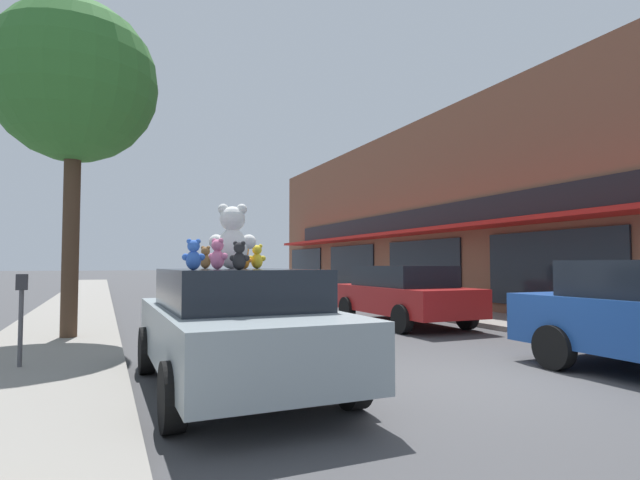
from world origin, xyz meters
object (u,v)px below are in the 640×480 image
(parking_meter, at_px, (21,307))
(parked_car_far_center, at_px, (403,293))
(plush_art_car, at_px, (236,325))
(teddy_bear_yellow, at_px, (257,257))
(teddy_bear_brown, at_px, (206,258))
(teddy_bear_blue, at_px, (193,255))
(teddy_bear_giant, at_px, (232,238))
(street_tree, at_px, (75,84))
(teddy_bear_orange, at_px, (245,259))
(teddy_bear_black, at_px, (239,256))
(teddy_bear_pink, at_px, (218,254))

(parking_meter, bearing_deg, parked_car_far_center, 19.20)
(plush_art_car, height_order, teddy_bear_yellow, teddy_bear_yellow)
(teddy_bear_brown, relative_size, teddy_bear_blue, 1.00)
(teddy_bear_giant, height_order, street_tree, street_tree)
(teddy_bear_orange, relative_size, parked_car_far_center, 0.06)
(teddy_bear_black, xyz_separation_m, parking_meter, (-2.30, 2.98, -0.68))
(teddy_bear_giant, distance_m, parking_meter, 3.14)
(teddy_bear_black, distance_m, parking_meter, 3.83)
(teddy_bear_orange, height_order, street_tree, street_tree)
(teddy_bear_black, bearing_deg, parking_meter, -15.08)
(plush_art_car, distance_m, teddy_bear_blue, 1.37)
(teddy_bear_yellow, height_order, teddy_bear_orange, teddy_bear_yellow)
(street_tree, bearing_deg, teddy_bear_blue, -75.57)
(teddy_bear_brown, xyz_separation_m, street_tree, (-1.92, 3.71, 3.49))
(teddy_bear_blue, height_order, teddy_bear_pink, teddy_bear_pink)
(teddy_bear_pink, distance_m, street_tree, 6.25)
(street_tree, bearing_deg, parked_car_far_center, -0.65)
(teddy_bear_giant, bearing_deg, plush_art_car, 105.09)
(teddy_bear_giant, xyz_separation_m, teddy_bear_yellow, (0.39, 0.20, -0.25))
(teddy_bear_black, distance_m, teddy_bear_pink, 0.98)
(teddy_bear_giant, distance_m, teddy_bear_yellow, 0.51)
(parked_car_far_center, bearing_deg, parking_meter, -160.80)
(parking_meter, bearing_deg, teddy_bear_giant, -30.62)
(teddy_bear_giant, xyz_separation_m, teddy_bear_black, (-0.27, -1.45, -0.27))
(plush_art_car, distance_m, teddy_bear_brown, 1.36)
(plush_art_car, distance_m, street_tree, 6.77)
(teddy_bear_black, xyz_separation_m, teddy_bear_orange, (0.49, 1.61, -0.01))
(teddy_bear_pink, height_order, parking_meter, teddy_bear_pink)
(teddy_bear_brown, xyz_separation_m, parked_car_far_center, (5.62, 3.62, -0.83))
(parking_meter, bearing_deg, street_tree, 81.37)
(teddy_bear_yellow, xyz_separation_m, parking_meter, (-2.97, 1.32, -0.70))
(teddy_bear_yellow, distance_m, street_tree, 6.01)
(teddy_bear_brown, bearing_deg, teddy_bear_black, 133.07)
(teddy_bear_giant, distance_m, teddy_bear_orange, 0.38)
(teddy_bear_brown, distance_m, parked_car_far_center, 6.74)
(teddy_bear_giant, height_order, parking_meter, teddy_bear_giant)
(teddy_bear_giant, bearing_deg, teddy_bear_orange, -122.01)
(teddy_bear_pink, bearing_deg, street_tree, -15.87)
(teddy_bear_blue, xyz_separation_m, teddy_bear_pink, (0.41, 0.75, 0.02))
(plush_art_car, bearing_deg, teddy_bear_brown, 99.44)
(teddy_bear_orange, bearing_deg, plush_art_car, 97.02)
(parked_car_far_center, xyz_separation_m, parking_meter, (-7.98, -2.78, 0.14))
(teddy_bear_black, bearing_deg, teddy_bear_pink, -51.80)
(teddy_bear_blue, bearing_deg, teddy_bear_brown, -90.78)
(teddy_bear_pink, height_order, street_tree, street_tree)
(teddy_bear_giant, xyz_separation_m, teddy_bear_blue, (-0.70, -1.22, -0.26))
(street_tree, bearing_deg, teddy_bear_brown, -62.59)
(teddy_bear_black, bearing_deg, teddy_bear_blue, 9.02)
(teddy_bear_brown, xyz_separation_m, teddy_bear_orange, (0.43, -0.52, -0.02))
(street_tree, distance_m, parking_meter, 5.08)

